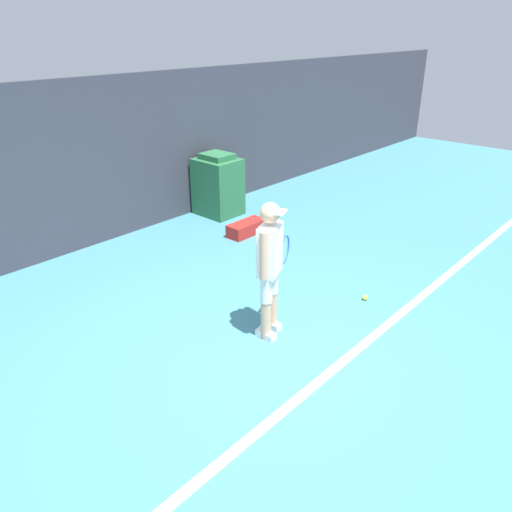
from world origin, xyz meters
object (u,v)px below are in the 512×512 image
object	(u,v)px
tennis_player	(270,264)
equipment_bag	(246,228)
covered_chair	(218,185)
tennis_ball	(365,298)

from	to	relation	value
tennis_player	equipment_bag	distance (m)	3.09
tennis_player	covered_chair	distance (m)	4.11
equipment_bag	covered_chair	bearing A→B (deg)	69.89
tennis_ball	tennis_player	bearing A→B (deg)	162.32
tennis_player	covered_chair	world-z (taller)	tennis_player
tennis_ball	covered_chair	size ratio (longest dim) A/B	0.06
tennis_player	tennis_ball	world-z (taller)	tennis_player
covered_chair	tennis_player	bearing A→B (deg)	-125.88
tennis_ball	covered_chair	world-z (taller)	covered_chair
tennis_player	equipment_bag	bearing A→B (deg)	25.27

